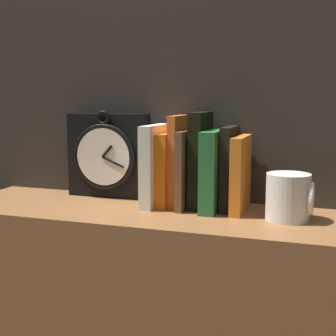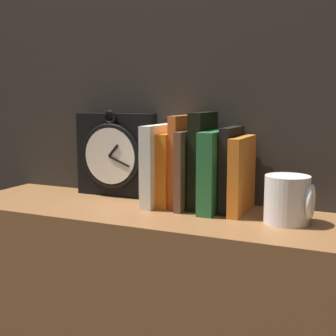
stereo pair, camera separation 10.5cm
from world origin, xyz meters
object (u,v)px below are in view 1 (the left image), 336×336
object	(u,v)px
clock	(108,155)
book_slot2_orange	(180,161)
book_slot1_orange	(168,169)
book_slot3_brown	(187,169)
book_slot6_black	(229,168)
mug	(290,197)
book_slot5_green	(214,170)
book_slot0_white	(155,165)
book_slot7_orange	(241,174)
book_slot4_black	(200,160)

from	to	relation	value
clock	book_slot2_orange	distance (m)	0.21
book_slot2_orange	book_slot1_orange	bearing A→B (deg)	-169.92
book_slot3_brown	book_slot6_black	world-z (taller)	book_slot6_black
book_slot6_black	mug	distance (m)	0.16
clock	mug	distance (m)	0.48
book_slot5_green	mug	size ratio (longest dim) A/B	1.84
book_slot0_white	book_slot6_black	size ratio (longest dim) A/B	1.01
book_slot1_orange	book_slot0_white	bearing A→B (deg)	-158.58
book_slot1_orange	book_slot5_green	size ratio (longest dim) A/B	0.95
clock	book_slot1_orange	bearing A→B (deg)	-11.15
book_slot1_orange	book_slot7_orange	size ratio (longest dim) A/B	1.01
book_slot2_orange	book_slot4_black	world-z (taller)	book_slot4_black
book_slot2_orange	book_slot7_orange	distance (m)	0.15
clock	book_slot4_black	world-z (taller)	clock
book_slot4_black	book_slot5_green	bearing A→B (deg)	-24.75
book_slot0_white	book_slot7_orange	size ratio (longest dim) A/B	1.13
book_slot3_brown	book_slot1_orange	bearing A→B (deg)	169.75
clock	book_slot6_black	distance (m)	0.33
book_slot2_orange	clock	bearing A→B (deg)	171.72
book_slot3_brown	book_slot7_orange	bearing A→B (deg)	-0.08
book_slot1_orange	book_slot4_black	size ratio (longest dim) A/B	0.78
book_slot3_brown	mug	bearing A→B (deg)	-11.58
book_slot1_orange	book_slot7_orange	xyz separation A→B (m)	(0.18, -0.01, -0.00)
book_slot1_orange	book_slot3_brown	bearing A→B (deg)	-10.25
book_slot7_orange	book_slot0_white	bearing A→B (deg)	-179.43
book_slot0_white	book_slot4_black	bearing A→B (deg)	7.96
book_slot2_orange	book_slot3_brown	distance (m)	0.03
book_slot5_green	book_slot7_orange	bearing A→B (deg)	4.08
book_slot1_orange	book_slot4_black	distance (m)	0.08
book_slot0_white	book_slot4_black	distance (m)	0.11
book_slot0_white	book_slot5_green	xyz separation A→B (m)	(0.15, -0.00, -0.00)
book_slot2_orange	book_slot3_brown	xyz separation A→B (m)	(0.02, -0.01, -0.02)
book_slot1_orange	book_slot5_green	world-z (taller)	book_slot5_green
book_slot3_brown	clock	bearing A→B (deg)	169.05
clock	book_slot3_brown	size ratio (longest dim) A/B	1.24
book_slot4_black	book_slot7_orange	size ratio (longest dim) A/B	1.30
clock	book_slot1_orange	distance (m)	0.18
book_slot0_white	book_slot7_orange	xyz separation A→B (m)	(0.21, 0.00, -0.01)
book_slot2_orange	mug	distance (m)	0.28
clock	book_slot0_white	xyz separation A→B (m)	(0.15, -0.05, -0.01)
book_slot4_black	book_slot5_green	xyz separation A→B (m)	(0.04, -0.02, -0.02)
book_slot0_white	book_slot6_black	xyz separation A→B (m)	(0.18, 0.01, -0.00)
clock	book_slot6_black	size ratio (longest dim) A/B	1.18
book_slot7_orange	mug	bearing A→B (deg)	-23.49
book_slot3_brown	book_slot4_black	distance (m)	0.04
book_slot2_orange	book_slot5_green	world-z (taller)	book_slot2_orange
mug	book_slot2_orange	bearing A→B (deg)	166.41
book_slot5_green	book_slot2_orange	bearing A→B (deg)	168.06
clock	mug	bearing A→B (deg)	-11.28
book_slot7_orange	book_slot3_brown	bearing A→B (deg)	179.92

